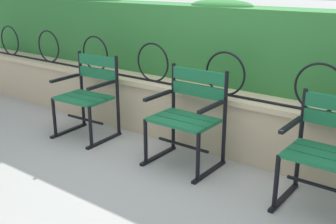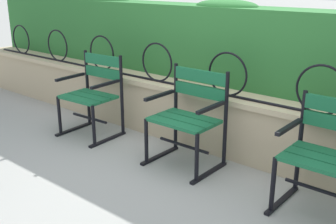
# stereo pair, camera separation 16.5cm
# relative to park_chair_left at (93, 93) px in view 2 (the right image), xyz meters

# --- Properties ---
(ground_plane) EXTENTS (60.00, 60.00, 0.00)m
(ground_plane) POSITION_rel_park_chair_left_xyz_m (1.21, -0.27, -0.47)
(ground_plane) COLOR #9E9E99
(stone_wall) EXTENTS (8.15, 0.41, 0.59)m
(stone_wall) POSITION_rel_park_chair_left_xyz_m (1.21, 0.51, -0.17)
(stone_wall) COLOR tan
(stone_wall) RESTS_ON ground
(iron_arch_fence) EXTENTS (7.59, 0.02, 0.42)m
(iron_arch_fence) POSITION_rel_park_chair_left_xyz_m (1.00, 0.44, 0.31)
(iron_arch_fence) COLOR black
(iron_arch_fence) RESTS_ON stone_wall
(hedge_row) EXTENTS (7.99, 0.48, 0.86)m
(hedge_row) POSITION_rel_park_chair_left_xyz_m (1.20, 0.93, 0.54)
(hedge_row) COLOR #2D7033
(hedge_row) RESTS_ON stone_wall
(park_chair_left) EXTENTS (0.60, 0.55, 0.88)m
(park_chair_left) POSITION_rel_park_chair_left_xyz_m (0.00, 0.00, 0.00)
(park_chair_left) COLOR #19663D
(park_chair_left) RESTS_ON ground
(park_chair_centre) EXTENTS (0.62, 0.52, 0.88)m
(park_chair_centre) POSITION_rel_park_chair_left_xyz_m (1.26, 0.06, 0.00)
(park_chair_centre) COLOR #19663D
(park_chair_centre) RESTS_ON ground
(park_chair_right) EXTENTS (0.57, 0.52, 0.85)m
(park_chair_right) POSITION_rel_park_chair_left_xyz_m (2.51, 0.03, -0.01)
(park_chair_right) COLOR #19663D
(park_chair_right) RESTS_ON ground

